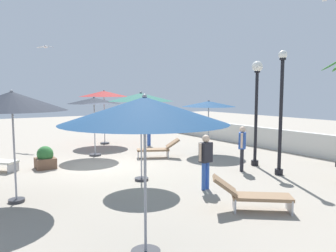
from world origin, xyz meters
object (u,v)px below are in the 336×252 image
object	(u,v)px
guest_0	(149,126)
guest_2	(206,157)
lamp_post_2	(257,97)
guest_1	(242,144)
patio_umbrella_4	(104,94)
lounge_chair_1	(158,149)
seagull_2	(45,47)
lounge_chair_0	(252,195)
patio_umbrella_5	(141,99)
planter	(45,158)
patio_umbrella_0	(12,102)
patio_umbrella_1	(209,104)
patio_umbrella_3	(145,111)
patio_umbrella_2	(94,102)
lamp_post_0	(281,110)

from	to	relation	value
guest_0	guest_2	world-z (taller)	guest_0
lamp_post_2	guest_1	world-z (taller)	lamp_post_2
patio_umbrella_4	guest_0	bearing A→B (deg)	44.76
lounge_chair_1	seagull_2	bearing A→B (deg)	-158.67
lounge_chair_0	guest_0	size ratio (longest dim) A/B	1.06
patio_umbrella_5	lounge_chair_1	size ratio (longest dim) A/B	1.50
planter	patio_umbrella_0	bearing A→B (deg)	-22.73
patio_umbrella_1	guest_1	distance (m)	3.88
guest_0	guest_1	xyz separation A→B (m)	(6.91, -0.00, -0.05)
guest_0	lounge_chair_0	bearing A→B (deg)	-15.44
patio_umbrella_4	lounge_chair_1	distance (m)	5.49
patio_umbrella_5	lamp_post_2	distance (m)	4.82
lamp_post_2	seagull_2	bearing A→B (deg)	-154.02
patio_umbrella_3	patio_umbrella_5	bearing A→B (deg)	152.82
guest_1	guest_2	bearing A→B (deg)	-67.39
guest_1	guest_2	size ratio (longest dim) A/B	1.01
guest_1	guest_2	distance (m)	2.78
patio_umbrella_2	lounge_chair_0	size ratio (longest dim) A/B	1.48
patio_umbrella_4	guest_2	world-z (taller)	patio_umbrella_4
lounge_chair_0	guest_2	world-z (taller)	guest_2
patio_umbrella_5	seagull_2	xyz separation A→B (m)	(-10.55, -0.56, 2.81)
patio_umbrella_0	lounge_chair_1	distance (m)	7.23
seagull_2	lounge_chair_1	bearing A→B (deg)	21.33
patio_umbrella_1	lamp_post_0	size ratio (longest dim) A/B	0.59
lounge_chair_1	guest_1	world-z (taller)	guest_1
patio_umbrella_3	patio_umbrella_5	size ratio (longest dim) A/B	0.98
guest_1	guest_2	xyz separation A→B (m)	(1.07, -2.57, -0.01)
patio_umbrella_1	seagull_2	xyz separation A→B (m)	(-7.97, -5.49, 3.16)
patio_umbrella_1	guest_2	world-z (taller)	patio_umbrella_1
patio_umbrella_3	guest_2	bearing A→B (deg)	126.50
patio_umbrella_0	patio_umbrella_4	world-z (taller)	patio_umbrella_4
planter	patio_umbrella_3	bearing A→B (deg)	-0.06
patio_umbrella_3	lamp_post_0	bearing A→B (deg)	110.48
lamp_post_0	planter	bearing A→B (deg)	-129.02
seagull_2	planter	distance (m)	8.90
patio_umbrella_4	planter	bearing A→B (deg)	-43.01
lamp_post_2	patio_umbrella_2	bearing A→B (deg)	-139.17
patio_umbrella_5	guest_2	xyz separation A→B (m)	(1.92, 1.11, -1.68)
patio_umbrella_5	lamp_post_2	bearing A→B (deg)	84.66
guest_0	guest_1	distance (m)	6.91
lounge_chair_0	seagull_2	distance (m)	15.37
patio_umbrella_1	lounge_chair_0	world-z (taller)	patio_umbrella_1
patio_umbrella_5	guest_2	size ratio (longest dim) A/B	1.78
lounge_chair_0	lounge_chair_1	world-z (taller)	lounge_chair_0
guest_2	planter	bearing A→B (deg)	-147.89
lamp_post_2	planter	xyz separation A→B (m)	(-3.89, -7.06, -2.30)
patio_umbrella_2	guest_1	size ratio (longest dim) A/B	1.64
patio_umbrella_0	lamp_post_0	world-z (taller)	lamp_post_0
guest_1	planter	world-z (taller)	guest_1
lamp_post_0	planter	size ratio (longest dim) A/B	5.01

